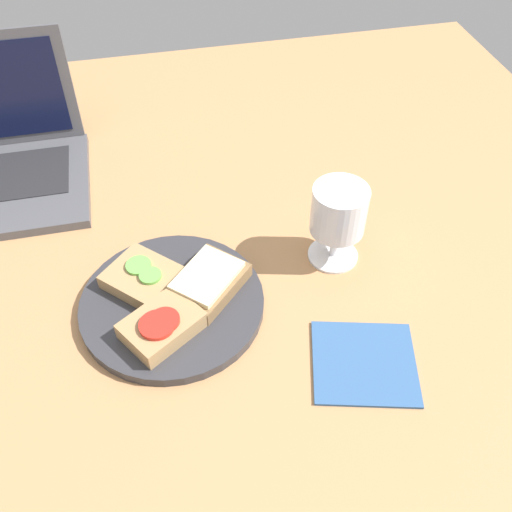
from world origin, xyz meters
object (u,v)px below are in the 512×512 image
sandwich_with_cucumber (143,277)px  napkin (364,363)px  sandwich_with_tomato (162,325)px  sandwich_with_cheese (208,281)px  plate (172,303)px  wine_glass (339,214)px

sandwich_with_cucumber → napkin: (25.65, -18.09, -2.42)cm
sandwich_with_tomato → sandwich_with_cheese: bearing=41.6°
plate → wine_glass: 25.68cm
plate → napkin: 26.37cm
plate → wine_glass: (24.11, 4.44, 7.65)cm
sandwich_with_cheese → sandwich_with_tomato: (-6.77, -6.02, 0.06)cm
plate → sandwich_with_tomato: 5.70cm
napkin → plate: bearing=147.5°
sandwich_with_cucumber → wine_glass: 28.12cm
sandwich_with_tomato → sandwich_with_cucumber: bearing=101.0°
sandwich_with_cheese → wine_glass: wine_glass is taller
wine_glass → sandwich_with_cucumber: bearing=-178.9°
sandwich_with_cucumber → wine_glass: (27.52, 0.52, 5.78)cm
sandwich_with_tomato → wine_glass: 28.00cm
wine_glass → napkin: size_ratio=0.98×
plate → napkin: plate is taller
sandwich_with_tomato → wine_glass: (25.79, 9.44, 5.48)cm
sandwich_with_cheese → napkin: (17.14, -15.19, -2.66)cm
sandwich_with_cucumber → wine_glass: wine_glass is taller
sandwich_with_cucumber → wine_glass: size_ratio=0.96×
plate → wine_glass: bearing=10.4°
sandwich_with_cheese → wine_glass: 20.10cm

